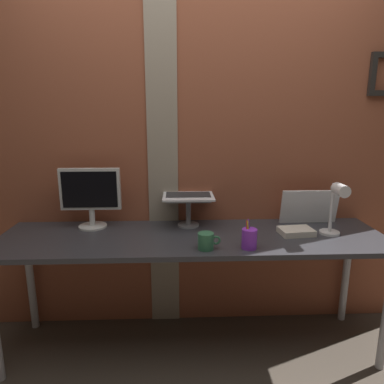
# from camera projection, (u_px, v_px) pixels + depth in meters

# --- Properties ---
(ground_plane) EXTENTS (6.00, 6.00, 0.00)m
(ground_plane) POSITION_uv_depth(u_px,v_px,m) (200.00, 349.00, 2.23)
(ground_plane) COLOR #4C4238
(brick_wall_back) EXTENTS (3.46, 0.16, 2.51)m
(brick_wall_back) POSITION_uv_depth(u_px,v_px,m) (197.00, 148.00, 2.34)
(brick_wall_back) COLOR brown
(brick_wall_back) RESTS_ON ground_plane
(desk) EXTENTS (2.35, 0.62, 0.76)m
(desk) POSITION_uv_depth(u_px,v_px,m) (193.00, 247.00, 2.11)
(desk) COLOR #333338
(desk) RESTS_ON ground_plane
(monitor) EXTENTS (0.38, 0.18, 0.39)m
(monitor) POSITION_uv_depth(u_px,v_px,m) (90.00, 193.00, 2.19)
(monitor) COLOR silver
(monitor) RESTS_ON desk
(laptop_stand) EXTENTS (0.28, 0.22, 0.19)m
(laptop_stand) POSITION_uv_depth(u_px,v_px,m) (188.00, 207.00, 2.24)
(laptop_stand) COLOR gray
(laptop_stand) RESTS_ON desk
(laptop) EXTENTS (0.33, 0.33, 0.24)m
(laptop) POSITION_uv_depth(u_px,v_px,m) (188.00, 185.00, 2.29)
(laptop) COLOR white
(laptop) RESTS_ON laptop_stand
(whiteboard_panel) EXTENTS (0.38, 0.06, 0.23)m
(whiteboard_panel) POSITION_uv_depth(u_px,v_px,m) (309.00, 207.00, 2.30)
(whiteboard_panel) COLOR white
(whiteboard_panel) RESTS_ON desk
(desk_lamp) EXTENTS (0.12, 0.20, 0.33)m
(desk_lamp) POSITION_uv_depth(u_px,v_px,m) (336.00, 204.00, 2.02)
(desk_lamp) COLOR white
(desk_lamp) RESTS_ON desk
(pen_cup) EXTENTS (0.08, 0.08, 0.16)m
(pen_cup) POSITION_uv_depth(u_px,v_px,m) (249.00, 239.00, 1.89)
(pen_cup) COLOR purple
(pen_cup) RESTS_ON desk
(coffee_mug) EXTENTS (0.13, 0.09, 0.09)m
(coffee_mug) POSITION_uv_depth(u_px,v_px,m) (206.00, 241.00, 1.88)
(coffee_mug) COLOR #33724C
(coffee_mug) RESTS_ON desk
(paper_clutter_stack) EXTENTS (0.21, 0.16, 0.04)m
(paper_clutter_stack) POSITION_uv_depth(u_px,v_px,m) (296.00, 231.00, 2.11)
(paper_clutter_stack) COLOR silver
(paper_clutter_stack) RESTS_ON desk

